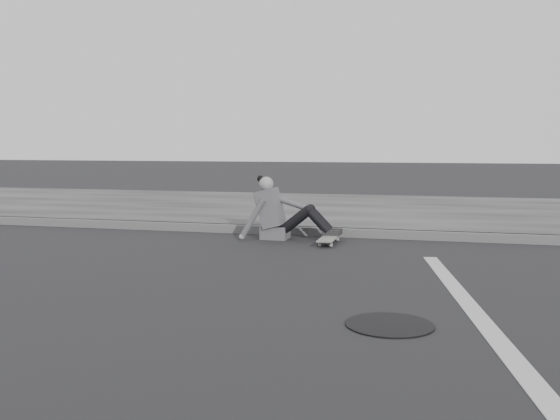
# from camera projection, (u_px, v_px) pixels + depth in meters

# --- Properties ---
(ground) EXTENTS (80.00, 80.00, 0.00)m
(ground) POSITION_uv_depth(u_px,v_px,m) (184.00, 266.00, 6.69)
(ground) COLOR black
(ground) RESTS_ON ground
(curb) EXTENTS (24.00, 0.16, 0.12)m
(curb) POSITION_uv_depth(u_px,v_px,m) (254.00, 229.00, 9.17)
(curb) COLOR #515151
(curb) RESTS_ON ground
(sidewalk) EXTENTS (24.00, 6.00, 0.12)m
(sidewalk) POSITION_uv_depth(u_px,v_px,m) (299.00, 209.00, 12.07)
(sidewalk) COLOR #383838
(sidewalk) RESTS_ON ground
(manhole) EXTENTS (0.64, 0.64, 0.01)m
(manhole) POSITION_uv_depth(u_px,v_px,m) (390.00, 325.00, 4.50)
(manhole) COLOR black
(manhole) RESTS_ON ground
(road_stripe) EXTENTS (1.14, 6.12, 0.01)m
(road_stripe) POSITION_uv_depth(u_px,v_px,m) (498.00, 340.00, 4.14)
(road_stripe) COLOR #AFAFAF
(road_stripe) RESTS_ON ground
(skateboard) EXTENTS (0.20, 0.78, 0.09)m
(skateboard) POSITION_uv_depth(u_px,v_px,m) (329.00, 238.00, 8.20)
(skateboard) COLOR #A4A39E
(skateboard) RESTS_ON ground
(seated_woman) EXTENTS (1.38, 0.46, 0.88)m
(seated_woman) POSITION_uv_depth(u_px,v_px,m) (280.00, 213.00, 8.59)
(seated_woman) COLOR #4B4B4D
(seated_woman) RESTS_ON ground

